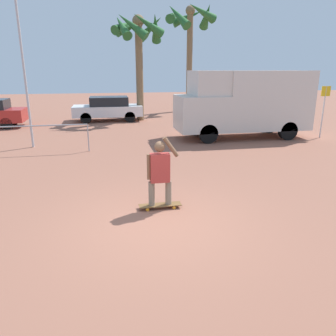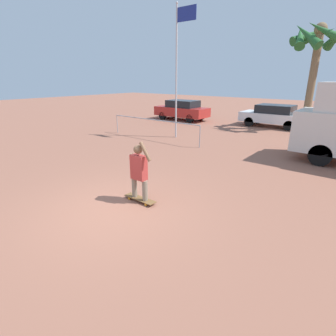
# 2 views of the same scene
# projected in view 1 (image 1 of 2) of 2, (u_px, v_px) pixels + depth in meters

# --- Properties ---
(ground_plane) EXTENTS (80.00, 80.00, 0.00)m
(ground_plane) POSITION_uv_depth(u_px,v_px,m) (158.00, 223.00, 6.76)
(ground_plane) COLOR #935B47
(skateboard) EXTENTS (0.97, 0.25, 0.09)m
(skateboard) POSITION_uv_depth(u_px,v_px,m) (160.00, 205.00, 7.48)
(skateboard) COLOR brown
(skateboard) RESTS_ON ground_plane
(person_skateboarder) EXTENTS (0.72, 0.24, 1.58)m
(person_skateboarder) POSITION_uv_depth(u_px,v_px,m) (160.00, 170.00, 7.24)
(person_skateboarder) COLOR gray
(person_skateboarder) RESTS_ON skateboard
(camper_van) EXTENTS (6.03, 2.05, 3.01)m
(camper_van) POSITION_uv_depth(u_px,v_px,m) (245.00, 102.00, 14.86)
(camper_van) COLOR black
(camper_van) RESTS_ON ground_plane
(parked_car_white) EXTENTS (4.16, 1.92, 1.46)m
(parked_car_white) POSITION_uv_depth(u_px,v_px,m) (108.00, 108.00, 20.14)
(parked_car_white) COLOR black
(parked_car_white) RESTS_ON ground_plane
(palm_tree_near_van) EXTENTS (3.73, 3.73, 7.67)m
(palm_tree_near_van) POSITION_uv_depth(u_px,v_px,m) (190.00, 24.00, 23.69)
(palm_tree_near_van) COLOR brown
(palm_tree_near_van) RESTS_ON ground_plane
(palm_tree_center_background) EXTENTS (3.31, 3.22, 6.24)m
(palm_tree_center_background) POSITION_uv_depth(u_px,v_px,m) (138.00, 35.00, 19.17)
(palm_tree_center_background) COLOR brown
(palm_tree_center_background) RESTS_ON ground_plane
(flagpole) EXTENTS (1.18, 0.12, 6.62)m
(flagpole) POSITION_uv_depth(u_px,v_px,m) (24.00, 46.00, 12.32)
(flagpole) COLOR #B7B7BC
(flagpole) RESTS_ON ground_plane
(street_sign) EXTENTS (0.44, 0.06, 2.34)m
(street_sign) POSITION_uv_depth(u_px,v_px,m) (324.00, 105.00, 14.84)
(street_sign) COLOR #B7B7BC
(street_sign) RESTS_ON ground_plane
(plaza_railing_segment) EXTENTS (5.84, 0.05, 1.08)m
(plaza_railing_segment) POSITION_uv_depth(u_px,v_px,m) (6.00, 130.00, 11.95)
(plaza_railing_segment) COLOR #99999E
(plaza_railing_segment) RESTS_ON ground_plane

